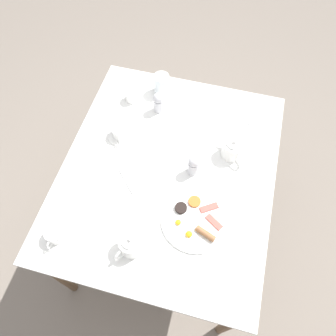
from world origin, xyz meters
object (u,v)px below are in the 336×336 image
object	(u,v)px
teapot_far	(233,149)
pepper_grinder	(194,165)
teacup_with_saucer_right	(56,234)
knife_by_plate	(238,110)
water_glass_tall	(162,84)
teacup_with_saucer_left	(120,132)
salt_grinder	(158,102)
teapot_near	(131,244)
creamer_jug	(131,96)
spoon_for_tea	(80,181)
fork_by_plate	(164,135)
napkin_folded	(142,173)
breakfast_plate	(195,220)
fork_spare	(206,285)

from	to	relation	value
teapot_far	pepper_grinder	xyz separation A→B (m)	(0.16, 0.14, 0.01)
teacup_with_saucer_right	knife_by_plate	distance (m)	1.09
water_glass_tall	pepper_grinder	bearing A→B (deg)	121.57
teacup_with_saucer_left	salt_grinder	bearing A→B (deg)	-123.76
water_glass_tall	teacup_with_saucer_right	bearing A→B (deg)	77.00
teapot_near	creamer_jug	world-z (taller)	teapot_near
teapot_near	water_glass_tall	world-z (taller)	teapot_near
teacup_with_saucer_left	spoon_for_tea	distance (m)	0.32
fork_by_plate	knife_by_plate	bearing A→B (deg)	-142.34
salt_grinder	napkin_folded	bearing A→B (deg)	94.37
salt_grinder	spoon_for_tea	bearing A→B (deg)	64.73
creamer_jug	salt_grinder	world-z (taller)	salt_grinder
teacup_with_saucer_right	fork_by_plate	size ratio (longest dim) A/B	0.77
breakfast_plate	knife_by_plate	xyz separation A→B (m)	(-0.08, -0.66, -0.01)
napkin_folded	creamer_jug	bearing A→B (deg)	-65.75
teacup_with_saucer_right	spoon_for_tea	size ratio (longest dim) A/B	0.96
knife_by_plate	pepper_grinder	bearing A→B (deg)	70.59
teacup_with_saucer_left	fork_by_plate	distance (m)	0.22
teapot_far	fork_by_plate	size ratio (longest dim) A/B	0.82
napkin_folded	fork_by_plate	distance (m)	0.24
teacup_with_saucer_right	knife_by_plate	world-z (taller)	teacup_with_saucer_right
creamer_jug	napkin_folded	distance (m)	0.46
teacup_with_saucer_right	teapot_far	bearing A→B (deg)	-137.17
creamer_jug	fork_spare	distance (m)	1.02
teapot_near	teapot_far	xyz separation A→B (m)	(-0.33, -0.56, 0.00)
teacup_with_saucer_left	fork_by_plate	size ratio (longest dim) A/B	0.77
teacup_with_saucer_right	pepper_grinder	distance (m)	0.67
creamer_jug	fork_spare	world-z (taller)	creamer_jug
creamer_jug	knife_by_plate	size ratio (longest dim) A/B	0.53
teapot_near	fork_by_plate	bearing A→B (deg)	32.35
teacup_with_saucer_left	spoon_for_tea	size ratio (longest dim) A/B	0.96
breakfast_plate	napkin_folded	bearing A→B (deg)	-29.20
teapot_far	knife_by_plate	xyz separation A→B (m)	(0.01, -0.28, -0.05)
teacup_with_saucer_right	fork_by_plate	xyz separation A→B (m)	(-0.30, -0.62, -0.03)
creamer_jug	spoon_for_tea	bearing A→B (deg)	81.59
fork_by_plate	knife_by_plate	size ratio (longest dim) A/B	1.04
teapot_near	salt_grinder	distance (m)	0.75
teapot_far	teacup_with_saucer_left	xyz separation A→B (m)	(0.56, 0.03, -0.02)
pepper_grinder	spoon_for_tea	size ratio (longest dim) A/B	0.84
fork_by_plate	creamer_jug	bearing A→B (deg)	-38.43
teacup_with_saucer_left	water_glass_tall	xyz separation A→B (m)	(-0.12, -0.34, 0.03)
breakfast_plate	water_glass_tall	distance (m)	0.77
napkin_folded	knife_by_plate	xyz separation A→B (m)	(-0.38, -0.50, -0.00)
fork_by_plate	knife_by_plate	world-z (taller)	same
creamer_jug	fork_by_plate	xyz separation A→B (m)	(-0.23, 0.18, -0.03)
teapot_near	knife_by_plate	size ratio (longest dim) A/B	0.98
napkin_folded	water_glass_tall	bearing A→B (deg)	-84.59
teacup_with_saucer_left	water_glass_tall	distance (m)	0.36
teapot_far	spoon_for_tea	distance (m)	0.74
water_glass_tall	napkin_folded	world-z (taller)	water_glass_tall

